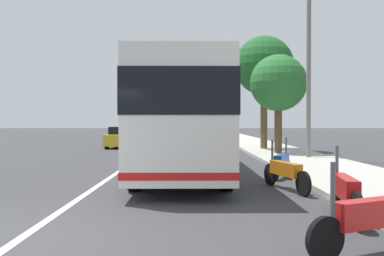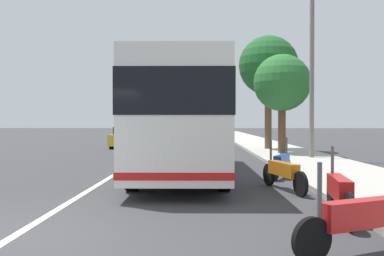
# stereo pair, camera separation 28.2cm
# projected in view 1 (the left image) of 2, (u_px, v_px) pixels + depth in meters

# --- Properties ---
(ground_plane) EXTENTS (220.00, 220.00, 0.00)m
(ground_plane) POSITION_uv_depth(u_px,v_px,m) (20.00, 239.00, 6.04)
(ground_plane) COLOR #38383A
(sidewalk_curb) EXTENTS (110.00, 3.60, 0.14)m
(sidewalk_curb) POSITION_uv_depth(u_px,v_px,m) (315.00, 164.00, 16.04)
(sidewalk_curb) COLOR #B2ADA3
(sidewalk_curb) RESTS_ON ground
(lane_divider_line) EXTENTS (110.00, 0.16, 0.01)m
(lane_divider_line) POSITION_uv_depth(u_px,v_px,m) (127.00, 166.00, 16.04)
(lane_divider_line) COLOR silver
(lane_divider_line) RESTS_ON ground
(coach_bus) EXTENTS (10.19, 2.67, 3.40)m
(coach_bus) POSITION_uv_depth(u_px,v_px,m) (182.00, 116.00, 13.50)
(coach_bus) COLOR silver
(coach_bus) RESTS_ON ground
(motorcycle_angled) EXTENTS (0.97, 1.96, 1.23)m
(motorcycle_angled) POSITION_uv_depth(u_px,v_px,m) (370.00, 219.00, 5.37)
(motorcycle_angled) COLOR black
(motorcycle_angled) RESTS_ON ground
(motorcycle_by_tree) EXTENTS (2.28, 0.41, 1.26)m
(motorcycle_by_tree) POSITION_uv_depth(u_px,v_px,m) (345.00, 192.00, 7.37)
(motorcycle_by_tree) COLOR black
(motorcycle_by_tree) RESTS_ON ground
(motorcycle_far_end) EXTENTS (2.26, 0.68, 1.25)m
(motorcycle_far_end) POSITION_uv_depth(u_px,v_px,m) (285.00, 172.00, 10.34)
(motorcycle_far_end) COLOR black
(motorcycle_far_end) RESTS_ON ground
(motorcycle_mid_row) EXTENTS (1.89, 0.95, 1.23)m
(motorcycle_mid_row) POSITION_uv_depth(u_px,v_px,m) (282.00, 163.00, 12.77)
(motorcycle_mid_row) COLOR black
(motorcycle_mid_row) RESTS_ON ground
(car_behind_bus) EXTENTS (4.10, 2.03, 1.41)m
(car_behind_bus) POSITION_uv_depth(u_px,v_px,m) (124.00, 138.00, 27.61)
(car_behind_bus) COLOR gold
(car_behind_bus) RESTS_ON ground
(car_far_distant) EXTENTS (4.16, 2.07, 1.52)m
(car_far_distant) POSITION_uv_depth(u_px,v_px,m) (193.00, 131.00, 46.04)
(car_far_distant) COLOR gray
(car_far_distant) RESTS_ON ground
(car_oncoming) EXTENTS (4.07, 2.12, 1.38)m
(car_oncoming) POSITION_uv_depth(u_px,v_px,m) (153.00, 132.00, 45.99)
(car_oncoming) COLOR silver
(car_oncoming) RESTS_ON ground
(car_side_street) EXTENTS (3.99, 1.95, 1.47)m
(car_side_street) POSITION_uv_depth(u_px,v_px,m) (191.00, 130.00, 50.80)
(car_side_street) COLOR gray
(car_side_street) RESTS_ON ground
(roadside_tree_mid_block) EXTENTS (2.93, 2.93, 5.22)m
(roadside_tree_mid_block) POSITION_uv_depth(u_px,v_px,m) (278.00, 84.00, 21.12)
(roadside_tree_mid_block) COLOR brown
(roadside_tree_mid_block) RESTS_ON ground
(roadside_tree_far_block) EXTENTS (3.52, 3.52, 6.87)m
(roadside_tree_far_block) POSITION_uv_depth(u_px,v_px,m) (264.00, 66.00, 24.46)
(roadside_tree_far_block) COLOR brown
(roadside_tree_far_block) RESTS_ON ground
(utility_pole) EXTENTS (0.20, 0.20, 8.19)m
(utility_pole) POSITION_uv_depth(u_px,v_px,m) (309.00, 70.00, 18.52)
(utility_pole) COLOR slate
(utility_pole) RESTS_ON ground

